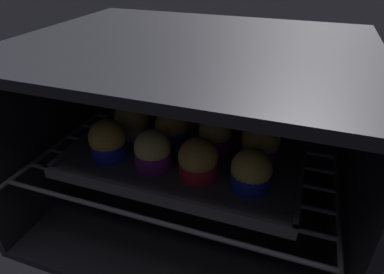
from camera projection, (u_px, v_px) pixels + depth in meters
The scene contains 15 objects.
oven_cavity at pixel (198, 128), 66.16cm from camera, with size 59.00×47.00×37.00cm.
oven_rack at pixel (191, 153), 64.46cm from camera, with size 54.80×42.00×0.80cm.
baking_tray at pixel (192, 147), 64.45cm from camera, with size 42.43×33.76×2.20cm.
muffin_row0_col0 at pixel (108, 141), 59.15cm from camera, with size 6.69×6.69×7.37cm.
muffin_row0_col1 at pixel (153, 151), 56.74cm from camera, with size 6.45×6.45×7.01cm.
muffin_row0_col2 at pixel (198, 160), 54.10cm from camera, with size 6.65×6.65×7.19cm.
muffin_row0_col3 at pixel (251, 172), 51.87cm from camera, with size 6.62×6.62×6.82cm.
muffin_row1_col0 at pixel (132, 121), 66.11cm from camera, with size 7.04×7.04×7.26cm.
muffin_row1_col1 at pixel (172, 127), 63.88cm from camera, with size 6.65×6.65×7.38cm.
muffin_row1_col2 at pixel (215, 134), 61.39cm from camera, with size 6.45×6.45×7.19cm.
muffin_row1_col3 at pixel (261, 142), 58.98cm from camera, with size 7.04×7.04×7.41cm.
muffin_row2_col0 at pixel (151, 103), 73.64cm from camera, with size 6.82×6.82×7.10cm.
muffin_row2_col1 at pixel (187, 109), 71.21cm from camera, with size 6.45×6.45×6.75cm.
muffin_row2_col2 at pixel (225, 117), 68.28cm from camera, with size 6.45×6.45×6.74cm.
muffin_row2_col3 at pixel (267, 122), 65.51cm from camera, with size 6.94×6.94×7.32cm.
Camera 1 is at (18.20, -28.54, 49.38)cm, focal length 30.60 mm.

